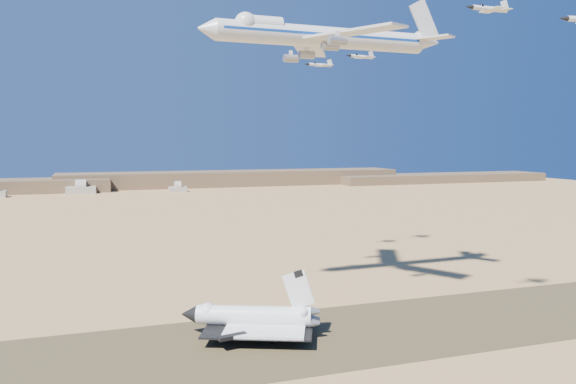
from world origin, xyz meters
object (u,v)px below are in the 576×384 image
object	(u,v)px
chase_jet_f	(361,57)
chase_jet_a	(489,9)
crew_b	(294,336)
shuttle	(252,318)
crew_c	(296,340)
chase_jet_e	(320,65)
crew_a	(276,339)
carrier_747	(317,36)

from	to	relation	value
chase_jet_f	chase_jet_a	bearing A→B (deg)	-107.45
crew_b	chase_jet_f	bearing A→B (deg)	-59.67
shuttle	chase_jet_f	bearing A→B (deg)	71.46
chase_jet_a	crew_c	bearing A→B (deg)	169.80
shuttle	crew_c	bearing A→B (deg)	-20.92
crew_c	chase_jet_e	world-z (taller)	chase_jet_e
crew_c	chase_jet_f	distance (m)	148.71
crew_a	chase_jet_e	world-z (taller)	chase_jet_e
shuttle	chase_jet_e	world-z (taller)	chase_jet_e
crew_a	chase_jet_f	size ratio (longest dim) A/B	0.12
chase_jet_a	chase_jet_e	xyz separation A→B (m)	(-10.16, 99.17, -3.13)
crew_a	chase_jet_a	xyz separation A→B (m)	(57.99, -11.68, 90.76)
crew_c	carrier_747	bearing A→B (deg)	-77.50
carrier_747	shuttle	bearing A→B (deg)	-139.33
shuttle	crew_c	size ratio (longest dim) A/B	24.53
carrier_747	chase_jet_f	bearing A→B (deg)	50.59
crew_a	shuttle	bearing A→B (deg)	61.39
chase_jet_e	crew_c	bearing A→B (deg)	-120.78
chase_jet_e	chase_jet_f	xyz separation A→B (m)	(22.68, 5.42, 5.37)
carrier_747	crew_b	world-z (taller)	carrier_747
carrier_747	chase_jet_a	size ratio (longest dim) A/B	6.14
shuttle	chase_jet_e	distance (m)	127.54
shuttle	crew_a	world-z (taller)	shuttle
carrier_747	crew_a	bearing A→B (deg)	-128.22
shuttle	chase_jet_f	size ratio (longest dim) A/B	2.57
carrier_747	crew_a	xyz separation A→B (m)	(-25.28, -34.24, -89.23)
chase_jet_f	carrier_747	bearing A→B (deg)	-138.25
shuttle	crew_a	distance (m)	9.29
carrier_747	chase_jet_a	world-z (taller)	carrier_747
crew_a	chase_jet_e	size ratio (longest dim) A/B	0.13
carrier_747	chase_jet_a	bearing A→B (deg)	-56.31
crew_b	crew_c	xyz separation A→B (m)	(-0.54, -3.39, 0.02)
shuttle	carrier_747	world-z (taller)	carrier_747
chase_jet_e	chase_jet_f	size ratio (longest dim) A/B	0.89
crew_a	chase_jet_a	size ratio (longest dim) A/B	0.13
carrier_747	crew_b	bearing A→B (deg)	-122.20
crew_a	chase_jet_a	distance (m)	108.34
crew_a	crew_c	xyz separation A→B (m)	(4.99, -2.79, -0.09)
crew_c	chase_jet_f	world-z (taller)	chase_jet_f
chase_jet_a	chase_jet_f	size ratio (longest dim) A/B	0.92
shuttle	crew_c	distance (m)	14.34
chase_jet_f	crew_b	bearing A→B (deg)	-135.77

